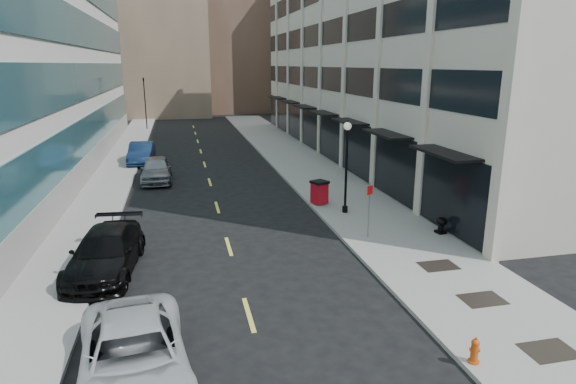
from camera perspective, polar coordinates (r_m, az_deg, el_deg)
name	(u,v)px	position (r m, az deg, el deg)	size (l,w,h in m)	color
ground	(259,350)	(13.99, -3.42, -18.20)	(160.00, 160.00, 0.00)	black
sidewalk_right	(318,175)	(33.78, 3.53, 1.97)	(5.00, 80.00, 0.15)	gray
sidewalk_left	(107,186)	(32.80, -20.66, 0.63)	(3.00, 80.00, 0.15)	gray
building_right	(405,47)	(42.91, 13.67, 16.35)	(15.30, 46.50, 18.25)	beige
skyline_tan_near	(158,20)	(79.85, -15.20, 19.03)	(14.00, 18.00, 28.00)	#836E56
skyline_brown	(233,5)	(84.67, -6.53, 21.20)	(12.00, 16.00, 34.00)	brown
skyline_tan_far	(100,43)	(90.46, -21.43, 16.09)	(12.00, 14.00, 22.00)	#836E56
skyline_stone	(301,49)	(80.10, 1.57, 16.63)	(10.00, 14.00, 20.00)	beige
grate_near	(549,351)	(15.38, 28.57, -16.19)	(1.40, 1.00, 0.01)	black
grate_mid	(482,299)	(17.40, 22.04, -11.71)	(1.40, 1.00, 0.01)	black
grate_far	(438,266)	(19.52, 17.39, -8.33)	(1.40, 1.00, 0.01)	black
road_centerline	(213,193)	(29.63, -8.87, -0.17)	(0.15, 68.20, 0.01)	#D8CC4C
traffic_signal	(143,81)	(59.72, -16.76, 12.49)	(0.66, 0.66, 6.98)	black
car_white_van	(134,357)	(12.87, -17.81, -18.08)	(2.58, 5.60, 1.56)	silver
car_black_pickup	(106,252)	(19.39, -20.79, -6.72)	(2.26, 5.55, 1.61)	black
car_silver_sedan	(156,169)	(33.31, -15.32, 2.62)	(1.97, 4.89, 1.67)	gray
car_blue_sedan	(142,153)	(39.83, -16.97, 4.44)	(1.75, 5.01, 1.65)	#132547
fire_hydrant	(475,350)	(13.90, 21.26, -17.09)	(0.29, 0.29, 0.72)	#D24A0E
trash_bin	(319,192)	(26.47, 3.75, 0.06)	(1.06, 1.06, 1.31)	#B40C18
lamppost	(347,159)	(24.61, 6.95, 3.89)	(0.40, 0.40, 4.80)	black
sign_post	(369,202)	(21.39, 9.62, -1.19)	(0.28, 0.14, 2.54)	slate
urn_planter	(441,223)	(23.02, 17.70, -3.57)	(0.55, 0.55, 0.76)	black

